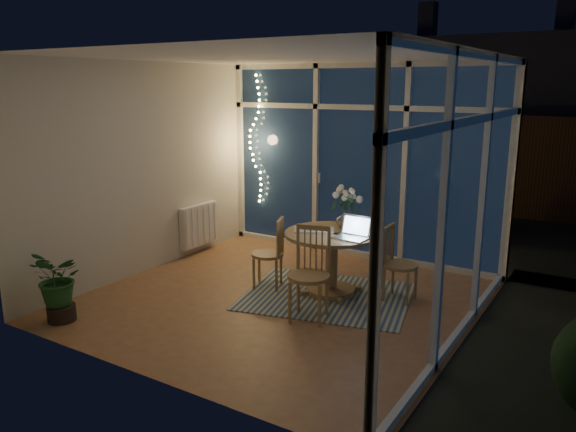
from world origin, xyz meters
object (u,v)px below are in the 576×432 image
(dining_table, at_px, (332,263))
(chair_right, at_px, (401,264))
(chair_left, at_px, (267,253))
(chair_front, at_px, (309,274))
(potted_plant, at_px, (59,285))
(laptop, at_px, (351,227))
(flower_vase, at_px, (345,219))

(dining_table, distance_m, chair_right, 0.76)
(chair_left, height_order, chair_front, chair_front)
(potted_plant, bearing_deg, laptop, 41.19)
(dining_table, bearing_deg, chair_left, -164.66)
(chair_left, distance_m, flower_vase, 0.98)
(chair_right, distance_m, chair_front, 1.14)
(chair_front, bearing_deg, chair_right, 43.89)
(chair_front, xyz_separation_m, potted_plant, (-2.09, -1.35, -0.10))
(potted_plant, bearing_deg, chair_right, 40.83)
(dining_table, height_order, chair_front, chair_front)
(dining_table, xyz_separation_m, chair_right, (0.73, 0.23, 0.06))
(dining_table, height_order, laptop, laptop)
(chair_right, relative_size, potted_plant, 1.11)
(chair_left, distance_m, chair_right, 1.52)
(chair_left, height_order, potted_plant, chair_left)
(chair_right, height_order, flower_vase, flower_vase)
(chair_left, relative_size, flower_vase, 4.02)
(chair_left, bearing_deg, dining_table, 84.11)
(chair_front, distance_m, laptop, 0.74)
(chair_left, distance_m, chair_front, 1.03)
(chair_front, height_order, flower_vase, chair_front)
(chair_front, relative_size, flower_vase, 4.57)
(flower_vase, bearing_deg, chair_left, -148.04)
(potted_plant, bearing_deg, dining_table, 46.93)
(laptop, bearing_deg, dining_table, 159.70)
(laptop, xyz_separation_m, potted_plant, (-2.25, -1.97, -0.47))
(dining_table, distance_m, chair_left, 0.76)
(dining_table, relative_size, chair_left, 1.26)
(chair_right, bearing_deg, laptop, 128.33)
(chair_right, bearing_deg, flower_vase, 86.02)
(dining_table, bearing_deg, flower_vase, 86.15)
(chair_left, bearing_deg, flower_vase, 100.73)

